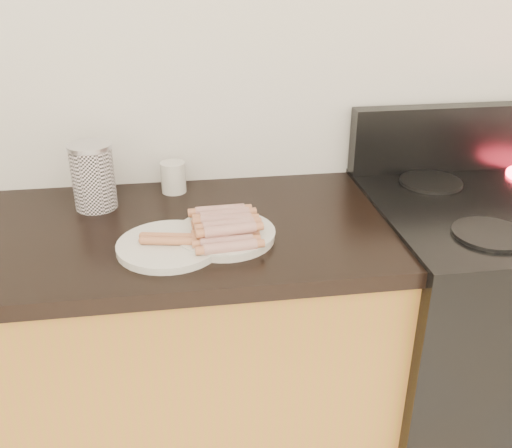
{
  "coord_description": "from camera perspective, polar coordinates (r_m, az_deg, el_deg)",
  "views": [
    {
      "loc": [
        -0.12,
        0.38,
        1.54
      ],
      "look_at": [
        0.06,
        1.62,
        0.93
      ],
      "focal_mm": 40.0,
      "sensor_mm": 36.0,
      "label": 1
    }
  ],
  "objects": [
    {
      "name": "hotdog_pile",
      "position": [
        1.36,
        -3.15,
        -0.09
      ],
      "size": [
        0.12,
        0.23,
        0.05
      ],
      "rotation": [
        0.0,
        0.0,
        0.04
      ],
      "color": "#A02B21",
      "rests_on": "main_plate"
    },
    {
      "name": "mug",
      "position": [
        1.65,
        -8.27,
        4.65
      ],
      "size": [
        0.09,
        0.09,
        0.09
      ],
      "primitive_type": "cylinder",
      "rotation": [
        0.0,
        0.0,
        0.36
      ],
      "color": "silver",
      "rests_on": "counter_slab"
    },
    {
      "name": "side_plate",
      "position": [
        1.34,
        -8.68,
        -2.16
      ],
      "size": [
        0.26,
        0.26,
        0.02
      ],
      "primitive_type": "cylinder",
      "rotation": [
        0.0,
        0.0,
        -0.06
      ],
      "color": "silver",
      "rests_on": "counter_slab"
    },
    {
      "name": "stove",
      "position": [
        1.91,
        22.07,
        -10.65
      ],
      "size": [
        0.76,
        0.65,
        0.91
      ],
      "color": "black",
      "rests_on": "floor"
    },
    {
      "name": "main_plate",
      "position": [
        1.38,
        -3.12,
        -1.19
      ],
      "size": [
        0.31,
        0.31,
        0.02
      ],
      "primitive_type": "cylinder",
      "rotation": [
        0.0,
        0.0,
        -0.36
      ],
      "color": "white",
      "rests_on": "counter_slab"
    },
    {
      "name": "plain_sausages",
      "position": [
        1.34,
        -8.73,
        -1.47
      ],
      "size": [
        0.12,
        0.07,
        0.02
      ],
      "rotation": [
        0.0,
        0.0,
        -0.2
      ],
      "color": "#BF793E",
      "rests_on": "side_plate"
    },
    {
      "name": "canister",
      "position": [
        1.57,
        -15.97,
        4.61
      ],
      "size": [
        0.11,
        0.11,
        0.18
      ],
      "rotation": [
        0.0,
        0.0,
        0.28
      ],
      "color": "white",
      "rests_on": "counter_slab"
    },
    {
      "name": "burner_far_left",
      "position": [
        1.75,
        17.08,
        4.04
      ],
      "size": [
        0.18,
        0.18,
        0.01
      ],
      "primitive_type": "cylinder",
      "color": "black",
      "rests_on": "stove"
    },
    {
      "name": "wall_back",
      "position": [
        1.64,
        -4.16,
        17.64
      ],
      "size": [
        4.0,
        0.04,
        2.6
      ],
      "primitive_type": "cube",
      "color": "silver",
      "rests_on": "ground"
    },
    {
      "name": "burner_near_left",
      "position": [
        1.48,
        22.37,
        -0.94
      ],
      "size": [
        0.18,
        0.18,
        0.01
      ],
      "primitive_type": "cylinder",
      "color": "black",
      "rests_on": "stove"
    },
    {
      "name": "stove_panel",
      "position": [
        1.89,
        20.77,
        8.15
      ],
      "size": [
        0.76,
        0.06,
        0.2
      ],
      "primitive_type": "cube",
      "color": "black",
      "rests_on": "stove"
    }
  ]
}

